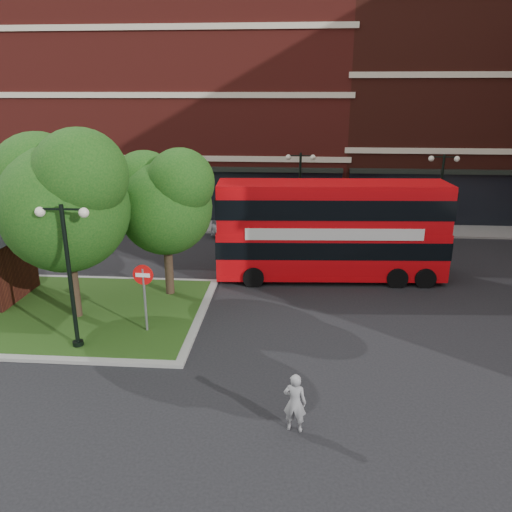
# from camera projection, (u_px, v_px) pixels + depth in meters

# --- Properties ---
(ground) EXTENTS (120.00, 120.00, 0.00)m
(ground) POSITION_uv_depth(u_px,v_px,m) (239.00, 358.00, 16.32)
(ground) COLOR black
(ground) RESTS_ON ground
(pavement_far) EXTENTS (44.00, 3.00, 0.12)m
(pavement_far) POSITION_uv_depth(u_px,v_px,m) (267.00, 227.00, 31.93)
(pavement_far) COLOR slate
(pavement_far) RESTS_ON ground
(terrace_far_left) EXTENTS (26.00, 12.00, 14.00)m
(terrace_far_left) POSITION_uv_depth(u_px,v_px,m) (167.00, 110.00, 37.44)
(terrace_far_left) COLOR maroon
(terrace_far_left) RESTS_ON ground
(terrace_far_right) EXTENTS (18.00, 12.00, 16.00)m
(terrace_far_right) POSITION_uv_depth(u_px,v_px,m) (469.00, 96.00, 35.55)
(terrace_far_right) COLOR #471911
(terrace_far_right) RESTS_ON ground
(traffic_island) EXTENTS (12.60, 7.60, 0.15)m
(traffic_island) POSITION_uv_depth(u_px,v_px,m) (47.00, 311.00, 19.71)
(traffic_island) COLOR gray
(traffic_island) RESTS_ON ground
(tree_island_west) EXTENTS (5.40, 4.71, 7.21)m
(tree_island_west) POSITION_uv_depth(u_px,v_px,m) (62.00, 195.00, 17.73)
(tree_island_west) COLOR #2D2116
(tree_island_west) RESTS_ON ground
(tree_island_east) EXTENTS (4.46, 3.90, 6.29)m
(tree_island_east) POSITION_uv_depth(u_px,v_px,m) (163.00, 198.00, 20.04)
(tree_island_east) COLOR #2D2116
(tree_island_east) RESTS_ON ground
(lamp_island) EXTENTS (1.72, 0.36, 5.00)m
(lamp_island) POSITION_uv_depth(u_px,v_px,m) (69.00, 271.00, 16.02)
(lamp_island) COLOR black
(lamp_island) RESTS_ON ground
(lamp_far_left) EXTENTS (1.72, 0.36, 5.00)m
(lamp_far_left) POSITION_uv_depth(u_px,v_px,m) (300.00, 191.00, 29.03)
(lamp_far_left) COLOR black
(lamp_far_left) RESTS_ON ground
(lamp_far_right) EXTENTS (1.72, 0.36, 5.00)m
(lamp_far_right) POSITION_uv_depth(u_px,v_px,m) (440.00, 193.00, 28.45)
(lamp_far_right) COLOR black
(lamp_far_right) RESTS_ON ground
(bus) EXTENTS (10.44, 2.96, 3.94)m
(bus) POSITION_uv_depth(u_px,v_px,m) (331.00, 224.00, 22.62)
(bus) COLOR red
(bus) RESTS_ON ground
(woman) EXTENTS (0.65, 0.49, 1.62)m
(woman) POSITION_uv_depth(u_px,v_px,m) (295.00, 402.00, 12.62)
(woman) COLOR gray
(woman) RESTS_ON ground
(car_silver) EXTENTS (4.02, 1.98, 1.32)m
(car_silver) POSITION_uv_depth(u_px,v_px,m) (243.00, 226.00, 29.94)
(car_silver) COLOR #B0B2B7
(car_silver) RESTS_ON ground
(car_white) EXTENTS (3.92, 1.55, 1.27)m
(car_white) POSITION_uv_depth(u_px,v_px,m) (343.00, 222.00, 30.94)
(car_white) COLOR white
(car_white) RESTS_ON ground
(no_entry_sign) EXTENTS (0.73, 0.10, 2.62)m
(no_entry_sign) POSITION_uv_depth(u_px,v_px,m) (144.00, 285.00, 17.41)
(no_entry_sign) COLOR slate
(no_entry_sign) RESTS_ON ground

